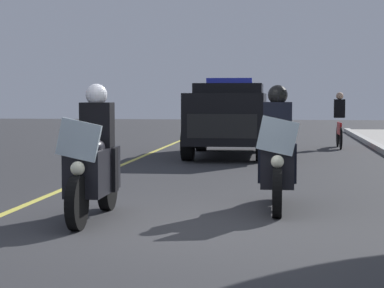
# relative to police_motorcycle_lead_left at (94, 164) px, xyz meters

# --- Properties ---
(ground_plane) EXTENTS (80.00, 80.00, 0.00)m
(ground_plane) POSITION_rel_police_motorcycle_lead_left_xyz_m (0.37, 1.12, -0.70)
(ground_plane) COLOR #333335
(police_motorcycle_lead_left) EXTENTS (2.14, 0.56, 1.72)m
(police_motorcycle_lead_left) POSITION_rel_police_motorcycle_lead_left_xyz_m (0.00, 0.00, 0.00)
(police_motorcycle_lead_left) COLOR black
(police_motorcycle_lead_left) RESTS_ON ground
(police_motorcycle_lead_right) EXTENTS (2.14, 0.56, 1.72)m
(police_motorcycle_lead_right) POSITION_rel_police_motorcycle_lead_left_xyz_m (-1.18, 2.30, 0.00)
(police_motorcycle_lead_right) COLOR black
(police_motorcycle_lead_right) RESTS_ON ground
(police_suv) EXTENTS (4.93, 2.13, 2.05)m
(police_suv) POSITION_rel_police_motorcycle_lead_left_xyz_m (-9.96, 0.92, 0.37)
(police_suv) COLOR black
(police_suv) RESTS_ON ground
(cyclist_background) EXTENTS (1.76, 0.32, 1.69)m
(cyclist_background) POSITION_rel_police_motorcycle_lead_left_xyz_m (-13.07, 4.02, 0.14)
(cyclist_background) COLOR black
(cyclist_background) RESTS_ON ground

